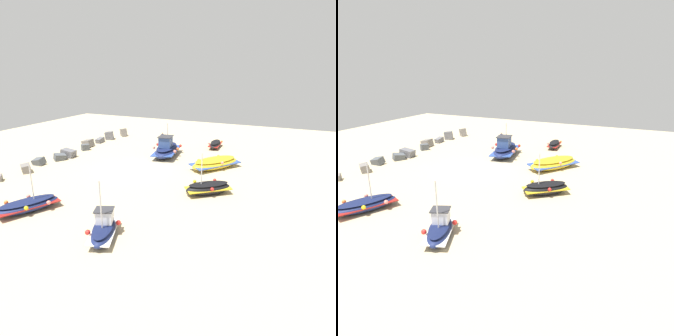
{
  "view_description": "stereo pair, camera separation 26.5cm",
  "coord_description": "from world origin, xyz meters",
  "views": [
    {
      "loc": [
        -24.07,
        -14.53,
        9.26
      ],
      "look_at": [
        -0.85,
        -3.9,
        0.9
      ],
      "focal_mm": 33.23,
      "sensor_mm": 36.0,
      "label": 1
    },
    {
      "loc": [
        -23.96,
        -14.77,
        9.26
      ],
      "look_at": [
        -0.85,
        -3.9,
        0.9
      ],
      "focal_mm": 33.23,
      "sensor_mm": 36.0,
      "label": 2
    }
  ],
  "objects": [
    {
      "name": "fishing_boat_4",
      "position": [
        -10.7,
        1.94,
        0.42
      ],
      "size": [
        4.42,
        3.19,
        3.37
      ],
      "rotation": [
        0.0,
        0.0,
        2.71
      ],
      "color": "navy",
      "rests_on": "ground_plane"
    },
    {
      "name": "fishing_boat_5",
      "position": [
        11.1,
        -4.65,
        0.42
      ],
      "size": [
        3.39,
        1.45,
        0.84
      ],
      "rotation": [
        0.0,
        0.0,
        3.22
      ],
      "color": "black",
      "rests_on": "ground_plane"
    },
    {
      "name": "person_walking",
      "position": [
        9.22,
        1.45,
        0.98
      ],
      "size": [
        0.32,
        0.32,
        1.7
      ],
      "rotation": [
        0.0,
        0.0,
        4.28
      ],
      "color": "brown",
      "rests_on": "ground_plane"
    },
    {
      "name": "fishing_boat_1",
      "position": [
        -2.92,
        -8.2,
        0.5
      ],
      "size": [
        3.29,
        3.55,
        3.32
      ],
      "rotation": [
        0.0,
        0.0,
        5.42
      ],
      "color": "black",
      "rests_on": "ground_plane"
    },
    {
      "name": "fishing_boat_2",
      "position": [
        -11.38,
        -4.73,
        0.53
      ],
      "size": [
        3.59,
        2.5,
        3.58
      ],
      "rotation": [
        0.0,
        0.0,
        0.41
      ],
      "color": "navy",
      "rests_on": "ground_plane"
    },
    {
      "name": "breakwater_rocks",
      "position": [
        -0.19,
        8.98,
        0.42
      ],
      "size": [
        25.9,
        2.51,
        1.31
      ],
      "color": "slate",
      "rests_on": "ground_plane"
    },
    {
      "name": "fishing_boat_3",
      "position": [
        3.42,
        -6.88,
        0.52
      ],
      "size": [
        5.32,
        4.47,
        1.08
      ],
      "rotation": [
        0.0,
        0.0,
        5.68
      ],
      "color": "gold",
      "rests_on": "ground_plane"
    },
    {
      "name": "fishing_boat_0",
      "position": [
        5.39,
        -0.88,
        0.74
      ],
      "size": [
        5.54,
        3.22,
        3.57
      ],
      "rotation": [
        0.0,
        0.0,
        3.33
      ],
      "color": "navy",
      "rests_on": "ground_plane"
    },
    {
      "name": "ground_plane",
      "position": [
        0.0,
        0.0,
        0.0
      ],
      "size": [
        55.42,
        55.42,
        0.0
      ],
      "primitive_type": "plane",
      "color": "#C6B289"
    }
  ]
}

